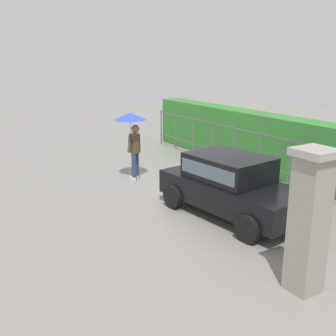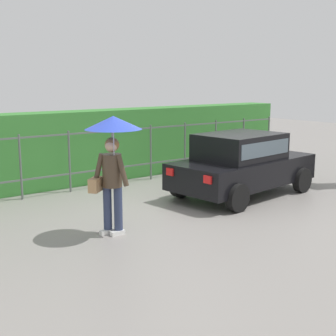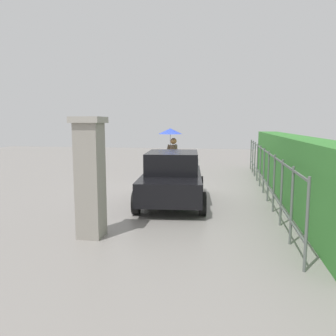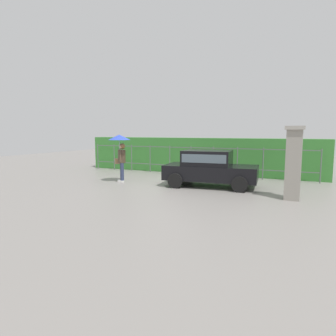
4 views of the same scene
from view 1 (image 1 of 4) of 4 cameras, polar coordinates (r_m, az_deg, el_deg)
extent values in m
plane|color=gray|center=(11.10, 1.73, -4.22)|extent=(40.00, 40.00, 0.00)
cube|color=black|center=(9.86, 9.08, -3.44)|extent=(3.85, 2.01, 0.60)
cube|color=black|center=(9.78, 8.60, 0.10)|extent=(2.04, 1.63, 0.60)
cube|color=#4C5B66|center=(9.78, 8.60, 0.21)|extent=(1.89, 1.63, 0.33)
cylinder|color=black|center=(9.86, 17.71, -5.76)|extent=(0.62, 0.24, 0.60)
cylinder|color=black|center=(8.61, 11.22, -8.48)|extent=(0.62, 0.24, 0.60)
cylinder|color=black|center=(11.35, 7.36, -2.30)|extent=(0.62, 0.24, 0.60)
cylinder|color=black|center=(10.28, 0.70, -4.09)|extent=(0.62, 0.24, 0.60)
cube|color=red|center=(11.45, 4.25, 0.20)|extent=(0.08, 0.21, 0.16)
cube|color=red|center=(10.77, -0.11, -0.75)|extent=(0.08, 0.21, 0.16)
cylinder|color=#2D3856|center=(12.62, -4.83, 0.25)|extent=(0.15, 0.15, 0.86)
cylinder|color=#2D3856|center=(12.80, -4.47, 0.47)|extent=(0.15, 0.15, 0.86)
cube|color=white|center=(12.75, -5.04, -1.42)|extent=(0.26, 0.10, 0.08)
cube|color=white|center=(12.93, -4.68, -1.17)|extent=(0.26, 0.10, 0.08)
cylinder|color=#473828|center=(12.54, -4.72, 3.53)|extent=(0.34, 0.34, 0.58)
sphere|color=#DBAD89|center=(12.46, -4.77, 5.47)|extent=(0.22, 0.22, 0.22)
sphere|color=olive|center=(12.44, -4.64, 5.55)|extent=(0.25, 0.25, 0.25)
cylinder|color=#473828|center=(12.37, -5.47, 3.48)|extent=(0.21, 0.23, 0.56)
cylinder|color=#473828|center=(12.76, -4.66, 3.88)|extent=(0.21, 0.23, 0.56)
cylinder|color=#B2B2B7|center=(12.44, -5.33, 5.04)|extent=(0.02, 0.02, 0.77)
cone|color=blue|center=(12.36, -5.39, 7.31)|extent=(0.97, 0.97, 0.23)
cube|color=tan|center=(12.87, -4.72, 2.76)|extent=(0.36, 0.34, 0.24)
cube|color=gray|center=(6.86, 19.26, -7.78)|extent=(0.48, 0.48, 2.30)
cube|color=#9E998E|center=(6.50, 20.21, 2.08)|extent=(0.60, 0.60, 0.12)
cylinder|color=#59605B|center=(17.68, -0.98, 5.83)|extent=(0.05, 0.05, 1.50)
cylinder|color=#59605B|center=(16.67, 1.16, 5.22)|extent=(0.05, 0.05, 1.50)
cylinder|color=#59605B|center=(15.69, 3.56, 4.53)|extent=(0.05, 0.05, 1.50)
cylinder|color=#59605B|center=(14.75, 6.27, 3.74)|extent=(0.05, 0.05, 1.50)
cylinder|color=#59605B|center=(13.84, 9.34, 2.84)|extent=(0.05, 0.05, 1.50)
cylinder|color=#59605B|center=(12.99, 12.81, 1.80)|extent=(0.05, 0.05, 1.50)
cylinder|color=#59605B|center=(12.19, 16.76, 0.62)|extent=(0.05, 0.05, 1.50)
cylinder|color=#59605B|center=(11.46, 21.23, -0.73)|extent=(0.05, 0.05, 1.50)
cube|color=#59605B|center=(12.85, 12.99, 4.71)|extent=(12.05, 0.03, 0.04)
cube|color=#59605B|center=(13.06, 12.73, 0.53)|extent=(12.05, 0.03, 0.04)
cube|color=#387F33|center=(13.53, 15.39, 3.05)|extent=(13.05, 0.90, 1.90)
camera|label=2|loc=(15.08, -37.37, 8.45)|focal=49.89mm
camera|label=3|loc=(8.16, 72.38, -6.13)|focal=35.32mm
camera|label=4|loc=(6.57, -85.31, -12.91)|focal=31.55mm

